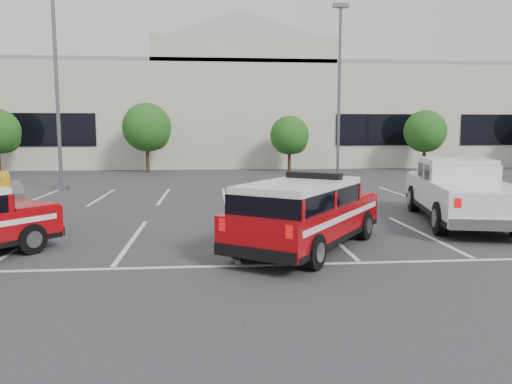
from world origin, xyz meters
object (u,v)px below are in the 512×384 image
(light_pole_left, at_px, (57,84))
(light_pole_mid, at_px, (339,92))
(convention_building, at_px, (219,111))
(tree_mid_right, at_px, (291,137))
(tree_right, at_px, (426,133))
(white_pickup, at_px, (459,197))
(tree_mid_left, at_px, (148,129))
(fire_chief_suv, at_px, (306,219))

(light_pole_left, relative_size, light_pole_mid, 1.00)
(convention_building, bearing_deg, tree_mid_right, -63.43)
(tree_right, height_order, white_pickup, tree_right)
(tree_right, distance_m, light_pole_left, 25.30)
(tree_mid_left, bearing_deg, light_pole_mid, -26.92)
(tree_right, xyz_separation_m, light_pole_left, (-23.09, -10.05, 2.41))
(light_pole_mid, bearing_deg, white_pickup, -88.73)
(convention_building, height_order, tree_mid_right, convention_building)
(white_pickup, bearing_deg, tree_right, 81.86)
(tree_right, height_order, light_pole_left, light_pole_left)
(tree_right, height_order, light_pole_mid, light_pole_mid)
(tree_mid_right, relative_size, fire_chief_suv, 0.73)
(fire_chief_suv, bearing_deg, light_pole_mid, 107.96)
(tree_mid_left, height_order, tree_right, tree_mid_left)
(light_pole_mid, bearing_deg, tree_right, 36.77)
(convention_building, height_order, tree_mid_left, convention_building)
(convention_building, relative_size, tree_right, 13.58)
(fire_chief_suv, bearing_deg, light_pole_left, 160.61)
(tree_mid_right, relative_size, white_pickup, 0.58)
(tree_mid_left, xyz_separation_m, white_pickup, (12.22, -20.28, -2.24))
(light_pole_mid, height_order, fire_chief_suv, light_pole_mid)
(convention_building, relative_size, white_pickup, 8.70)
(tree_right, bearing_deg, convention_building, 146.63)
(tree_mid_left, distance_m, fire_chief_suv, 24.53)
(tree_mid_left, distance_m, white_pickup, 23.79)
(light_pole_left, height_order, light_pole_mid, same)
(light_pole_left, bearing_deg, tree_right, 23.51)
(tree_mid_right, bearing_deg, light_pole_left, -142.50)
(tree_mid_left, height_order, light_pole_mid, light_pole_mid)
(tree_mid_left, height_order, fire_chief_suv, tree_mid_left)
(tree_mid_right, distance_m, tree_right, 10.00)
(convention_building, distance_m, light_pole_mid, 17.27)
(tree_mid_right, bearing_deg, convention_building, 116.57)
(convention_building, bearing_deg, tree_mid_left, -117.40)
(tree_mid_left, relative_size, fire_chief_suv, 0.88)
(tree_mid_left, height_order, tree_mid_right, tree_mid_left)
(tree_mid_left, xyz_separation_m, light_pole_mid, (11.91, -6.05, 2.14))
(convention_building, relative_size, light_pole_mid, 5.86)
(tree_right, relative_size, light_pole_left, 0.43)
(convention_building, height_order, light_pole_mid, convention_building)
(white_pickup, bearing_deg, tree_mid_right, 109.10)
(light_pole_mid, relative_size, white_pickup, 1.48)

